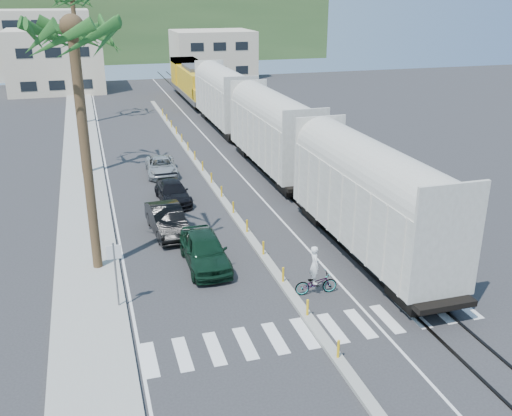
{
  "coord_description": "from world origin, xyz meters",
  "views": [
    {
      "loc": [
        -7.78,
        -19.71,
        12.45
      ],
      "look_at": [
        0.13,
        6.7,
        2.0
      ],
      "focal_mm": 40.0,
      "sensor_mm": 36.0,
      "label": 1
    }
  ],
  "objects_px": {
    "car_second": "(167,220)",
    "street_sign": "(115,266)",
    "cyclist": "(316,279)",
    "car_lead": "(205,250)"
  },
  "relations": [
    {
      "from": "car_second",
      "to": "street_sign",
      "type": "bearing_deg",
      "value": -117.55
    },
    {
      "from": "street_sign",
      "to": "cyclist",
      "type": "xyz_separation_m",
      "value": [
        8.38,
        -1.2,
        -1.24
      ]
    },
    {
      "from": "car_lead",
      "to": "cyclist",
      "type": "distance_m",
      "value": 5.78
    },
    {
      "from": "street_sign",
      "to": "car_second",
      "type": "relative_size",
      "value": 0.62
    },
    {
      "from": "street_sign",
      "to": "cyclist",
      "type": "relative_size",
      "value": 1.31
    },
    {
      "from": "street_sign",
      "to": "car_second",
      "type": "distance_m",
      "value": 8.16
    },
    {
      "from": "car_lead",
      "to": "cyclist",
      "type": "height_order",
      "value": "cyclist"
    },
    {
      "from": "car_lead",
      "to": "car_second",
      "type": "height_order",
      "value": "car_lead"
    },
    {
      "from": "car_second",
      "to": "cyclist",
      "type": "xyz_separation_m",
      "value": [
        5.23,
        -8.62,
        -0.04
      ]
    },
    {
      "from": "car_lead",
      "to": "car_second",
      "type": "distance_m",
      "value": 4.67
    }
  ]
}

